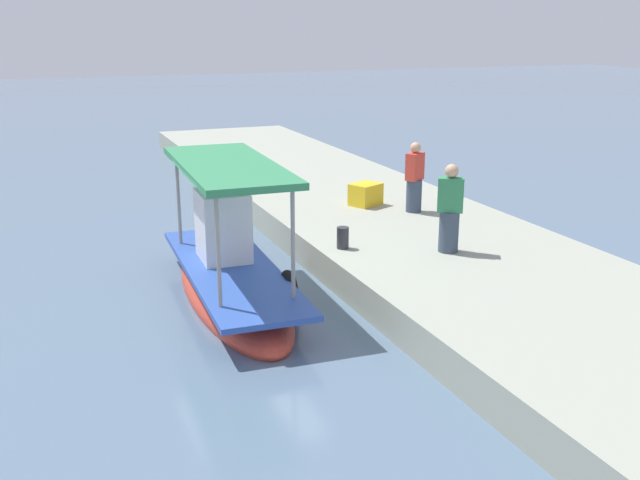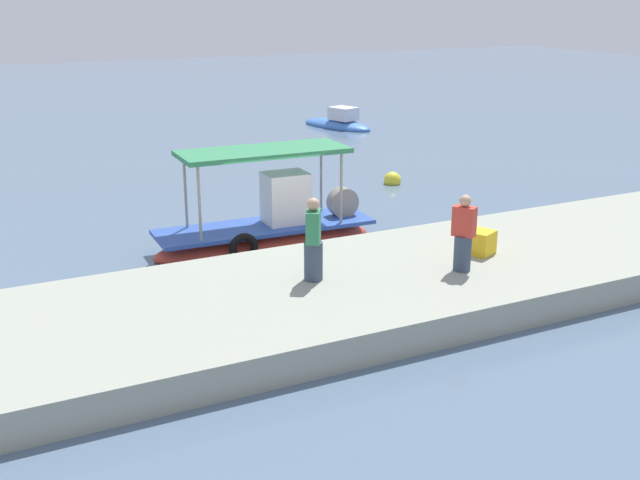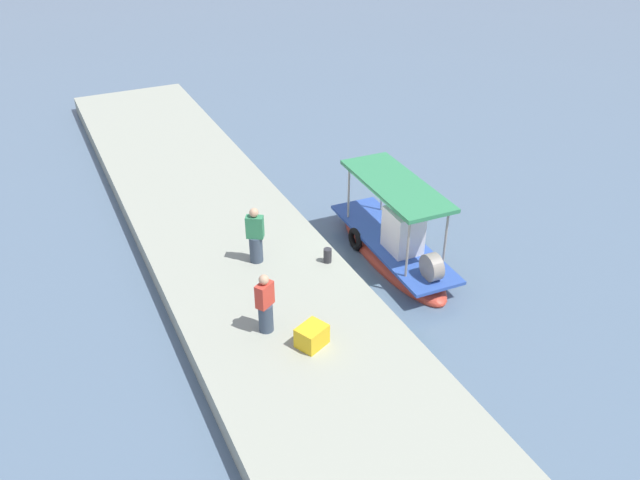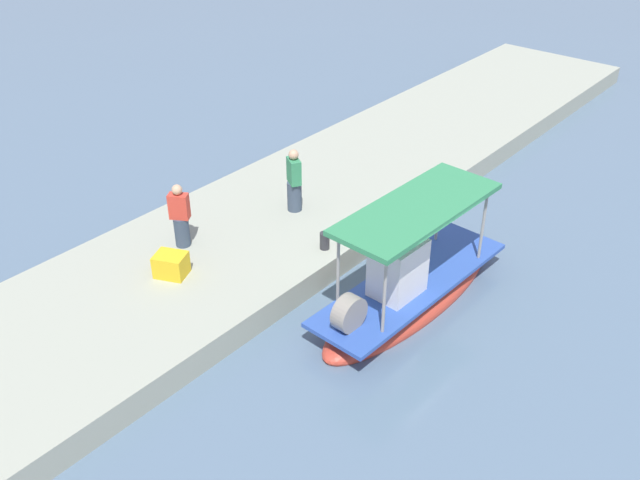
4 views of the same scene
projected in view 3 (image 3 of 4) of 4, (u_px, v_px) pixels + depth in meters
name	position (u px, v px, depth m)	size (l,w,h in m)	color
ground_plane	(382.00, 257.00, 20.00)	(120.00, 120.00, 0.00)	slate
dock_quay	(256.00, 283.00, 18.28)	(36.00, 5.18, 0.64)	#989E8D
main_fishing_boat	(393.00, 246.00, 19.72)	(5.89, 1.83, 2.92)	#C13E2C
fisherman_near_bollard	(265.00, 306.00, 15.59)	(0.51, 0.53, 1.65)	#37465A
fisherman_by_crate	(255.00, 238.00, 18.27)	(0.53, 0.56, 1.74)	#394758
mooring_bollard	(328.00, 255.00, 18.51)	(0.24, 0.24, 0.44)	#2D2D33
cargo_crate	(312.00, 336.00, 15.36)	(0.70, 0.56, 0.54)	gold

